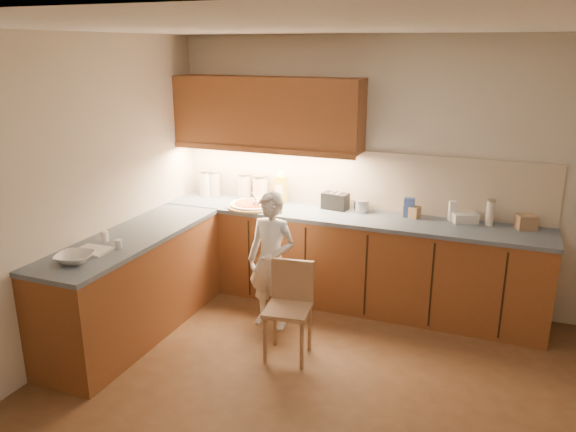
# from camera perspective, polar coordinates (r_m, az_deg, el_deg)

# --- Properties ---
(room) EXTENTS (4.54, 4.50, 2.62)m
(room) POSITION_cam_1_polar(r_m,az_deg,el_deg) (3.60, 4.81, 3.78)
(room) COLOR #55361D
(room) RESTS_ON ground
(l_counter) EXTENTS (3.77, 2.62, 0.92)m
(l_counter) POSITION_cam_1_polar(r_m,az_deg,el_deg) (5.39, -1.03, -5.22)
(l_counter) COLOR brown
(l_counter) RESTS_ON ground
(backsplash) EXTENTS (3.75, 0.02, 0.58)m
(backsplash) POSITION_cam_1_polar(r_m,az_deg,el_deg) (5.66, 6.96, 3.72)
(backsplash) COLOR beige
(backsplash) RESTS_ON l_counter
(upper_cabinets) EXTENTS (1.95, 0.36, 0.73)m
(upper_cabinets) POSITION_cam_1_polar(r_m,az_deg,el_deg) (5.70, -2.16, 10.43)
(upper_cabinets) COLOR brown
(upper_cabinets) RESTS_ON ground
(pizza_on_board) EXTENTS (0.50, 0.50, 0.20)m
(pizza_on_board) POSITION_cam_1_polar(r_m,az_deg,el_deg) (5.70, -3.69, 1.11)
(pizza_on_board) COLOR tan
(pizza_on_board) RESTS_ON l_counter
(child) EXTENTS (0.49, 0.35, 1.27)m
(child) POSITION_cam_1_polar(r_m,az_deg,el_deg) (5.07, -1.68, -4.58)
(child) COLOR white
(child) RESTS_ON ground
(wooden_chair) EXTENTS (0.40, 0.40, 0.80)m
(wooden_chair) POSITION_cam_1_polar(r_m,az_deg,el_deg) (4.68, 0.16, -8.72)
(wooden_chair) COLOR #A78058
(wooden_chair) RESTS_ON ground
(mixing_bowl) EXTENTS (0.34, 0.34, 0.07)m
(mixing_bowl) POSITION_cam_1_polar(r_m,az_deg,el_deg) (4.54, -20.86, -4.02)
(mixing_bowl) COLOR silver
(mixing_bowl) RESTS_ON l_counter
(canister_a) EXTENTS (0.14, 0.14, 0.29)m
(canister_a) POSITION_cam_1_polar(r_m,az_deg,el_deg) (6.16, -8.36, 3.35)
(canister_a) COLOR white
(canister_a) RESTS_ON l_counter
(canister_b) EXTENTS (0.16, 0.16, 0.28)m
(canister_b) POSITION_cam_1_polar(r_m,az_deg,el_deg) (6.17, -7.62, 3.35)
(canister_b) COLOR beige
(canister_b) RESTS_ON l_counter
(canister_c) EXTENTS (0.15, 0.15, 0.27)m
(canister_c) POSITION_cam_1_polar(r_m,az_deg,el_deg) (6.01, -4.42, 3.07)
(canister_c) COLOR silver
(canister_c) RESTS_ON l_counter
(canister_d) EXTENTS (0.17, 0.17, 0.27)m
(canister_d) POSITION_cam_1_polar(r_m,az_deg,el_deg) (5.94, -2.84, 2.92)
(canister_d) COLOR silver
(canister_d) RESTS_ON l_counter
(oil_jug) EXTENTS (0.13, 0.11, 0.33)m
(oil_jug) POSITION_cam_1_polar(r_m,az_deg,el_deg) (5.83, -0.73, 2.82)
(oil_jug) COLOR gold
(oil_jug) RESTS_ON l_counter
(toaster) EXTENTS (0.27, 0.18, 0.17)m
(toaster) POSITION_cam_1_polar(r_m,az_deg,el_deg) (5.63, 4.82, 1.53)
(toaster) COLOR black
(toaster) RESTS_ON l_counter
(steel_pot) EXTENTS (0.16, 0.16, 0.12)m
(steel_pot) POSITION_cam_1_polar(r_m,az_deg,el_deg) (5.57, 7.47, 1.04)
(steel_pot) COLOR #ADADB2
(steel_pot) RESTS_ON l_counter
(blue_box) EXTENTS (0.09, 0.07, 0.19)m
(blue_box) POSITION_cam_1_polar(r_m,az_deg,el_deg) (5.46, 12.19, 0.83)
(blue_box) COLOR #344F9D
(blue_box) RESTS_ON l_counter
(card_box_a) EXTENTS (0.17, 0.14, 0.11)m
(card_box_a) POSITION_cam_1_polar(r_m,az_deg,el_deg) (5.48, 12.45, 0.44)
(card_box_a) COLOR tan
(card_box_a) RESTS_ON l_counter
(white_bottle) EXTENTS (0.08, 0.08, 0.19)m
(white_bottle) POSITION_cam_1_polar(r_m,az_deg,el_deg) (5.46, 16.34, 0.51)
(white_bottle) COLOR white
(white_bottle) RESTS_ON l_counter
(flat_pack) EXTENTS (0.26, 0.23, 0.09)m
(flat_pack) POSITION_cam_1_polar(r_m,az_deg,el_deg) (5.45, 17.52, -0.16)
(flat_pack) COLOR silver
(flat_pack) RESTS_ON l_counter
(tall_jar) EXTENTS (0.08, 0.08, 0.24)m
(tall_jar) POSITION_cam_1_polar(r_m,az_deg,el_deg) (5.41, 19.85, 0.35)
(tall_jar) COLOR white
(tall_jar) RESTS_ON l_counter
(card_box_b) EXTENTS (0.20, 0.18, 0.13)m
(card_box_b) POSITION_cam_1_polar(r_m,az_deg,el_deg) (5.43, 23.05, -0.58)
(card_box_b) COLOR #A8805A
(card_box_b) RESTS_ON l_counter
(dough_cloth) EXTENTS (0.28, 0.22, 0.02)m
(dough_cloth) POSITION_cam_1_polar(r_m,az_deg,el_deg) (4.73, -19.20, -3.33)
(dough_cloth) COLOR silver
(dough_cloth) RESTS_ON l_counter
(spice_jar_a) EXTENTS (0.07, 0.07, 0.09)m
(spice_jar_a) POSITION_cam_1_polar(r_m,az_deg,el_deg) (4.93, -18.17, -1.97)
(spice_jar_a) COLOR white
(spice_jar_a) RESTS_ON l_counter
(spice_jar_b) EXTENTS (0.07, 0.07, 0.07)m
(spice_jar_b) POSITION_cam_1_polar(r_m,az_deg,el_deg) (4.73, -16.83, -2.74)
(spice_jar_b) COLOR silver
(spice_jar_b) RESTS_ON l_counter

